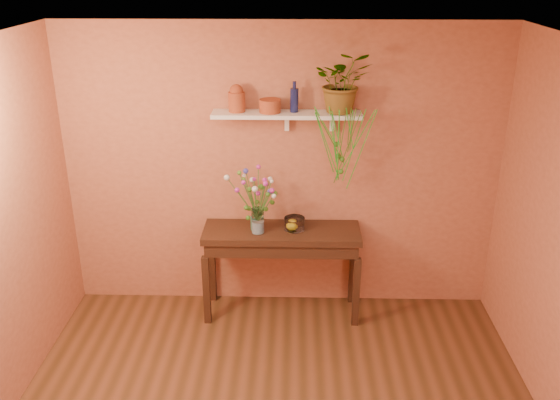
{
  "coord_description": "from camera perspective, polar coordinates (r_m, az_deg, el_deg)",
  "views": [
    {
      "loc": [
        0.12,
        -3.15,
        3.21
      ],
      "look_at": [
        0.0,
        1.55,
        1.25
      ],
      "focal_mm": 38.09,
      "sensor_mm": 36.0,
      "label": 1
    }
  ],
  "objects": [
    {
      "name": "sideboard",
      "position": [
        5.49,
        0.17,
        -4.07
      ],
      "size": [
        1.44,
        0.46,
        0.87
      ],
      "color": "#3B2117",
      "rests_on": "ground"
    },
    {
      "name": "bouquet",
      "position": [
        5.22,
        -2.29,
        0.92
      ],
      "size": [
        0.47,
        0.45,
        0.49
      ],
      "color": "#386B28",
      "rests_on": "glass_vase"
    },
    {
      "name": "glass_vase",
      "position": [
        5.34,
        -2.14,
        -2.16
      ],
      "size": [
        0.11,
        0.11,
        0.23
      ],
      "color": "white",
      "rests_on": "sideboard"
    },
    {
      "name": "terracotta_pot",
      "position": [
        5.17,
        -0.98,
        9.02
      ],
      "size": [
        0.22,
        0.22,
        0.11
      ],
      "primitive_type": "cylinder",
      "rotation": [
        0.0,
        0.0,
        0.18
      ],
      "color": "#A33E21",
      "rests_on": "wall_shelf"
    },
    {
      "name": "lemon",
      "position": [
        5.41,
        1.19,
        -2.46
      ],
      "size": [
        0.08,
        0.08,
        0.08
      ],
      "primitive_type": "sphere",
      "color": "yellow",
      "rests_on": "glass_bowl"
    },
    {
      "name": "terracotta_jug",
      "position": [
        5.2,
        -4.19,
        9.68
      ],
      "size": [
        0.15,
        0.15,
        0.24
      ],
      "color": "#A33E21",
      "rests_on": "wall_shelf"
    },
    {
      "name": "spider_plant",
      "position": [
        5.16,
        6.05,
        11.2
      ],
      "size": [
        0.48,
        0.42,
        0.52
      ],
      "primitive_type": "imported",
      "rotation": [
        0.0,
        0.0,
        0.02
      ],
      "color": "#36681A",
      "rests_on": "wall_shelf"
    },
    {
      "name": "wall_shelf",
      "position": [
        5.19,
        0.77,
        8.18
      ],
      "size": [
        1.3,
        0.24,
        0.19
      ],
      "color": "white",
      "rests_on": "room"
    },
    {
      "name": "glass_bowl",
      "position": [
        5.42,
        1.39,
        -2.32
      ],
      "size": [
        0.19,
        0.19,
        0.11
      ],
      "color": "white",
      "rests_on": "sideboard"
    },
    {
      "name": "blue_bottle",
      "position": [
        5.18,
        1.38,
        9.62
      ],
      "size": [
        0.09,
        0.09,
        0.27
      ],
      "color": "#131742",
      "rests_on": "wall_shelf"
    },
    {
      "name": "plant_fronds",
      "position": [
        5.15,
        5.86,
        4.99
      ],
      "size": [
        0.52,
        0.37,
        0.76
      ],
      "color": "#36681A",
      "rests_on": "wall_shelf"
    },
    {
      "name": "carton",
      "position": [
        5.42,
        -2.49,
        -2.24
      ],
      "size": [
        0.07,
        0.06,
        0.12
      ],
      "primitive_type": "cube",
      "rotation": [
        0.0,
        0.0,
        0.17
      ],
      "color": "teal",
      "rests_on": "sideboard"
    },
    {
      "name": "room",
      "position": [
        3.66,
        -0.63,
        -7.89
      ],
      "size": [
        4.04,
        4.04,
        2.7
      ],
      "color": "brown",
      "rests_on": "ground"
    }
  ]
}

